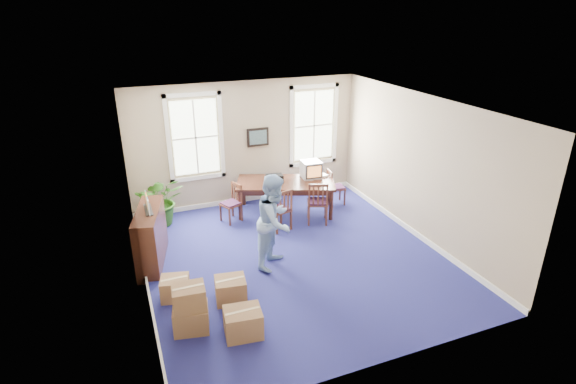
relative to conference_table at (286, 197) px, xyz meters
name	(u,v)px	position (x,y,z in m)	size (l,w,h in m)	color
floor	(294,258)	(-0.67, -2.19, -0.41)	(6.50, 6.50, 0.00)	navy
ceiling	(295,106)	(-0.67, -2.19, 2.79)	(6.50, 6.50, 0.00)	white
wall_back	(246,143)	(-0.67, 1.06, 1.19)	(6.50, 6.50, 0.00)	tan
wall_front	(388,271)	(-0.67, -5.44, 1.19)	(6.50, 6.50, 0.00)	tan
wall_left	(135,211)	(-3.67, -2.19, 1.19)	(6.50, 6.50, 0.00)	tan
wall_right	(421,168)	(2.33, -2.19, 1.19)	(6.50, 6.50, 0.00)	tan
baseboard_back	(249,199)	(-0.67, 1.03, -0.35)	(6.00, 0.04, 0.12)	white
baseboard_left	(147,286)	(-3.64, -2.19, -0.35)	(0.04, 6.50, 0.12)	white
baseboard_right	(412,231)	(2.30, -2.19, -0.35)	(0.04, 6.50, 0.12)	white
window_left	(195,137)	(-1.97, 1.04, 1.49)	(1.40, 0.12, 2.20)	white
window_right	(314,126)	(1.23, 1.04, 1.49)	(1.40, 0.12, 2.20)	white
wall_picture	(258,137)	(-0.37, 1.01, 1.34)	(0.58, 0.06, 0.48)	black
conference_table	(286,197)	(0.00, 0.00, 0.00)	(2.43, 1.10, 0.83)	#412015
crt_tv	(311,169)	(0.72, 0.06, 0.63)	(0.47, 0.52, 0.43)	#B7B7BC
game_console	(323,175)	(1.05, 0.00, 0.44)	(0.16, 0.20, 0.05)	white
equipment_bag	(275,179)	(-0.28, 0.06, 0.51)	(0.40, 0.26, 0.20)	black
chair_near_left	(279,209)	(-0.50, -0.83, 0.10)	(0.46, 0.46, 1.04)	brown
chair_near_right	(317,202)	(0.50, -0.83, 0.13)	(0.49, 0.49, 1.08)	brown
chair_end_left	(231,203)	(-1.43, 0.00, 0.06)	(0.42, 0.42, 0.94)	brown
chair_end_right	(336,187)	(1.43, 0.00, 0.06)	(0.42, 0.42, 0.94)	brown
man	(275,221)	(-1.11, -2.24, 0.55)	(0.94, 0.73, 1.93)	#89ACD7
credenza	(151,235)	(-3.42, -1.22, 0.19)	(0.44, 1.54, 1.21)	#412015
brochure_rack	(147,200)	(-3.40, -1.22, 0.97)	(0.14, 0.77, 0.34)	#99999E
potted_plant	(161,200)	(-3.00, 0.47, 0.20)	(1.11, 0.97, 1.23)	#215011
cardboard_boxes	(202,301)	(-2.87, -3.53, 0.01)	(1.50, 1.50, 0.86)	olive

